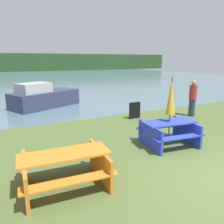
% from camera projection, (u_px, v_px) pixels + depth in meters
% --- Properties ---
extents(water, '(60.00, 50.00, 0.00)m').
position_uv_depth(water, '(33.00, 78.00, 32.02)').
color(water, slate).
rests_on(water, ground_plane).
extents(far_treeline, '(80.00, 1.60, 4.00)m').
position_uv_depth(far_treeline, '(19.00, 62.00, 48.83)').
color(far_treeline, '#284723').
rests_on(far_treeline, water).
extents(picnic_table_orange, '(1.95, 1.51, 0.75)m').
position_uv_depth(picnic_table_orange, '(65.00, 166.00, 4.60)').
color(picnic_table_orange, orange).
rests_on(picnic_table_orange, ground_plane).
extents(picnic_table_blue, '(1.79, 1.57, 0.77)m').
position_uv_depth(picnic_table_blue, '(169.00, 131.00, 6.87)').
color(picnic_table_blue, blue).
rests_on(picnic_table_blue, ground_plane).
extents(umbrella_gold, '(0.28, 0.28, 2.15)m').
position_uv_depth(umbrella_gold, '(171.00, 96.00, 6.61)').
color(umbrella_gold, brown).
rests_on(umbrella_gold, ground_plane).
extents(boat, '(4.09, 3.07, 1.41)m').
position_uv_depth(boat, '(44.00, 97.00, 12.37)').
color(boat, '#333856').
rests_on(boat, water).
extents(person, '(0.34, 0.34, 1.70)m').
position_uv_depth(person, '(193.00, 98.00, 10.30)').
color(person, '#283351').
rests_on(person, ground_plane).
extents(signboard, '(0.55, 0.08, 0.75)m').
position_uv_depth(signboard, '(135.00, 110.00, 10.00)').
color(signboard, black).
rests_on(signboard, ground_plane).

